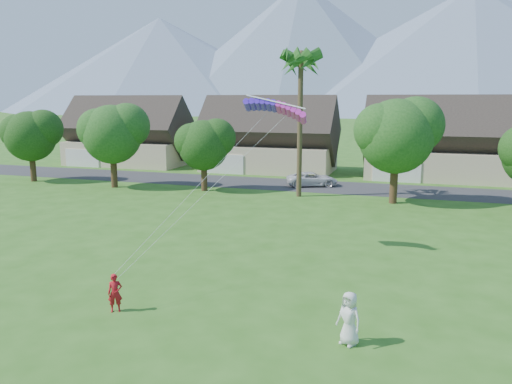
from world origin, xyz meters
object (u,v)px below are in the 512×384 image
at_px(kite_flyer, 115,293).
at_px(parked_car, 312,179).
at_px(watcher, 349,318).
at_px(parafoil_kite, 276,107).

height_order(kite_flyer, parked_car, kite_flyer).
bearing_deg(kite_flyer, parked_car, 54.74).
bearing_deg(parked_car, kite_flyer, 154.10).
distance_m(watcher, parked_car, 32.09).
bearing_deg(parafoil_kite, parked_car, 92.47).
bearing_deg(watcher, kite_flyer, -150.50).
bearing_deg(parafoil_kite, watcher, -64.71).
bearing_deg(parafoil_kite, kite_flyer, -115.20).
xyz_separation_m(kite_flyer, watcher, (9.28, 0.12, 0.17)).
distance_m(watcher, parafoil_kite, 13.18).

